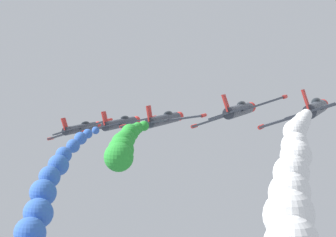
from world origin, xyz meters
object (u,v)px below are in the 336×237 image
at_px(airplane_right_inner, 164,119).
at_px(airplane_right_outer, 316,108).
at_px(airplane_left_inner, 120,123).
at_px(airplane_lead, 81,128).
at_px(airplane_left_outer, 239,110).

distance_m(airplane_right_inner, airplane_right_outer, 22.08).
relative_size(airplane_left_inner, airplane_right_inner, 1.00).
xyz_separation_m(airplane_left_inner, airplane_right_outer, (25.67, -21.01, 3.53)).
distance_m(airplane_lead, airplane_right_outer, 44.07).
relative_size(airplane_left_inner, airplane_left_outer, 1.00).
bearing_deg(airplane_left_outer, airplane_lead, 143.06).
relative_size(airplane_lead, airplane_right_inner, 1.00).
height_order(airplane_lead, airplane_left_inner, airplane_left_inner).
height_order(airplane_lead, airplane_right_inner, airplane_right_inner).
distance_m(airplane_left_inner, airplane_left_outer, 22.18).
distance_m(airplane_lead, airplane_left_outer, 32.90).
xyz_separation_m(airplane_right_inner, airplane_right_outer, (17.44, -13.34, 2.30)).
height_order(airplane_right_inner, airplane_left_outer, airplane_left_outer).
height_order(airplane_left_outer, airplane_right_outer, airplane_right_outer).
bearing_deg(airplane_left_inner, airplane_left_outer, -36.60).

